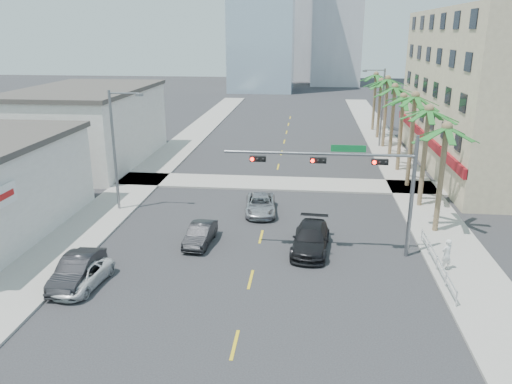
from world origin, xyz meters
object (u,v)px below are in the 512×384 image
(car_lane_center, at_px, (260,204))
(car_lane_right, at_px, (311,239))
(traffic_signal_mast, at_px, (357,174))
(pedestrian, at_px, (447,254))
(car_parked_mid, at_px, (77,270))
(car_parked_far, at_px, (82,276))
(car_lane_left, at_px, (200,234))

(car_lane_center, relative_size, car_lane_right, 0.90)
(traffic_signal_mast, xyz_separation_m, car_lane_right, (-2.54, 0.27, -4.30))
(car_lane_center, xyz_separation_m, pedestrian, (11.28, -8.48, 0.41))
(car_parked_mid, bearing_deg, car_parked_far, -43.74)
(car_lane_left, height_order, pedestrian, pedestrian)
(car_parked_mid, xyz_separation_m, car_lane_right, (12.45, 5.56, 0.01))
(car_parked_far, xyz_separation_m, car_lane_left, (5.06, 6.18, 0.07))
(traffic_signal_mast, relative_size, car_parked_far, 2.66)
(traffic_signal_mast, height_order, pedestrian, traffic_signal_mast)
(car_lane_left, xyz_separation_m, car_lane_right, (6.99, -0.27, 0.12))
(traffic_signal_mast, height_order, car_lane_center, traffic_signal_mast)
(traffic_signal_mast, bearing_deg, car_lane_left, 176.79)
(car_parked_mid, distance_m, car_parked_far, 0.56)
(traffic_signal_mast, distance_m, pedestrian, 6.67)
(car_parked_far, bearing_deg, car_parked_mid, 143.66)
(car_lane_right, bearing_deg, car_lane_left, -177.07)
(car_lane_left, height_order, car_lane_center, car_lane_center)
(car_parked_mid, bearing_deg, car_lane_center, 52.28)
(car_parked_mid, bearing_deg, pedestrian, 8.20)
(car_parked_mid, xyz_separation_m, pedestrian, (19.99, 3.41, 0.31))
(car_lane_right, relative_size, pedestrian, 2.87)
(traffic_signal_mast, distance_m, car_lane_left, 10.52)
(car_lane_center, bearing_deg, pedestrian, -41.99)
(car_parked_mid, xyz_separation_m, car_lane_left, (5.46, 5.83, -0.11))
(traffic_signal_mast, xyz_separation_m, pedestrian, (5.01, -1.88, -3.99))
(car_lane_right, distance_m, pedestrian, 7.85)
(car_lane_center, bearing_deg, car_parked_far, -129.23)
(pedestrian, bearing_deg, car_lane_left, -38.08)
(car_parked_mid, distance_m, car_lane_right, 13.63)
(car_lane_right, xyz_separation_m, pedestrian, (7.54, -2.15, 0.30))
(car_lane_left, bearing_deg, car_parked_mid, -129.51)
(traffic_signal_mast, xyz_separation_m, car_lane_left, (-9.53, 0.53, -4.41))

